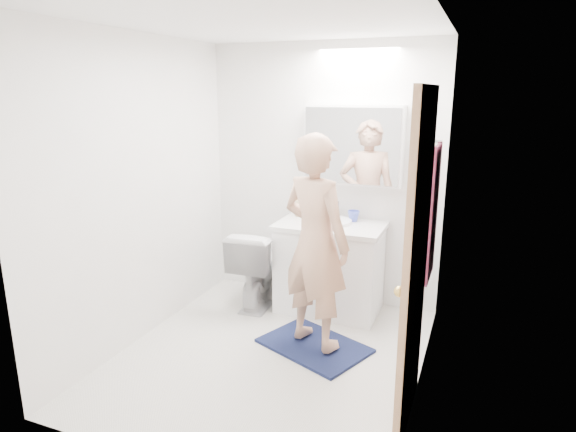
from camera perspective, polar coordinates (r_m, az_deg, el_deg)
The scene contains 22 objects.
floor at distance 3.91m, azimuth -2.13°, elevation -15.89°, with size 2.50×2.50×0.00m, color silver.
ceiling at distance 3.41m, azimuth -2.53°, elevation 21.62°, with size 2.50×2.50×0.00m, color white.
wall_back at distance 4.61m, azimuth 4.08°, elevation 4.72°, with size 2.50×2.50×0.00m, color white.
wall_front at distance 2.42m, azimuth -14.55°, elevation -4.61°, with size 2.50×2.50×0.00m, color white.
wall_left at distance 4.03m, azimuth -16.74°, elevation 2.76°, with size 2.50×2.50×0.00m, color white.
wall_right at distance 3.19m, azimuth 16.05°, elevation -0.16°, with size 2.50×2.50×0.00m, color white.
vanity_cabinet at distance 4.51m, azimuth 4.84°, elevation -6.19°, with size 0.90×0.55×0.78m, color white.
countertop at distance 4.38m, azimuth 4.95°, elevation -1.16°, with size 0.95×0.58×0.04m, color white.
sink_basin at distance 4.40m, azimuth 5.07°, elevation -0.63°, with size 0.36×0.36×0.03m, color white.
faucet at distance 4.56m, azimuth 5.79°, elevation 0.73°, with size 0.02×0.02×0.16m, color #B6B7BB.
medicine_cabinet at distance 4.42m, azimuth 7.59°, elevation 8.14°, with size 0.88×0.14×0.70m, color white.
mirror_panel at distance 4.34m, azimuth 7.33°, elevation 8.05°, with size 0.84×0.01×0.66m, color silver.
toilet at distance 4.64m, azimuth -3.32°, elevation -5.86°, with size 0.41×0.72×0.74m, color silver.
bath_rug at distance 4.02m, azimuth 3.04°, elevation -14.78°, with size 0.80×0.55×0.02m, color #162345.
person at distance 3.68m, azimuth 3.21°, elevation -3.09°, with size 0.60×0.39×1.64m, color tan.
door at distance 2.91m, azimuth 14.62°, elevation -5.55°, with size 0.04×0.80×2.00m, color tan.
door_knob at distance 2.66m, azimuth 12.81°, elevation -8.55°, with size 0.06×0.06×0.06m, color gold.
towel at distance 3.74m, azimuth 16.54°, elevation 0.34°, with size 0.02×0.42×1.00m, color black.
towel_hook at distance 3.66m, azimuth 16.91°, elevation 8.28°, with size 0.02×0.02×0.07m, color silver.
soap_bottle_a at distance 4.60m, azimuth 1.30°, elevation 1.30°, with size 0.08×0.09×0.22m, color #D3B988.
soap_bottle_b at distance 4.57m, azimuth 3.73°, elevation 0.83°, with size 0.07×0.08×0.16m, color #5586B6.
toothbrush_cup at distance 4.47m, azimuth 7.61°, elevation -0.00°, with size 0.11×0.11×0.10m, color #4659D2.
Camera 1 is at (1.39, -3.08, 1.97)m, focal length 30.64 mm.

